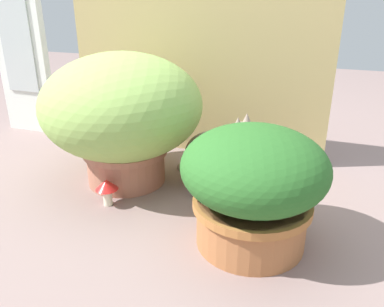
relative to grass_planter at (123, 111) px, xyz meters
The scene contains 7 objects.
ground_plane 0.34m from the grass_planter, 41.08° to the right, with size 6.00×6.00×0.00m, color gray.
cardboard_backdrop 0.45m from the grass_planter, 71.24° to the left, with size 1.18×0.03×0.83m, color tan.
window_panel_white 0.89m from the grass_planter, 154.45° to the left, with size 0.29×0.05×0.95m.
grass_planter is the anchor object (origin of this frame).
leafy_planter 0.60m from the grass_planter, 23.77° to the right, with size 0.41×0.41×0.36m.
cat 0.40m from the grass_planter, 10.67° to the left, with size 0.37×0.24×0.32m.
mushroom_ornament_red 0.29m from the grass_planter, 81.18° to the right, with size 0.08×0.08×0.10m.
Camera 1 is at (0.57, -1.09, 0.69)m, focal length 36.20 mm.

